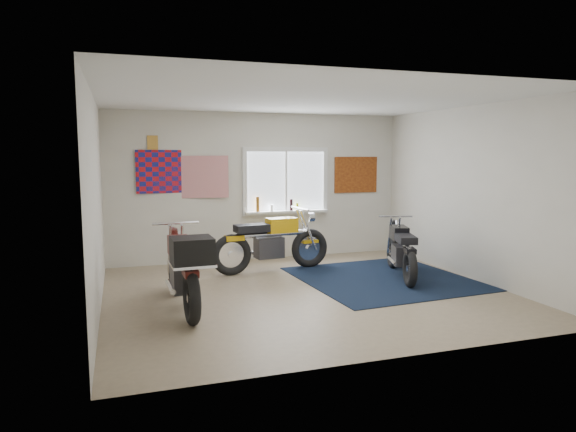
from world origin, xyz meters
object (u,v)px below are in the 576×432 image
object	(u,v)px
yellow_triumph	(271,244)
maroon_tourer	(184,269)
navy_rug	(384,279)
black_chrome_bike	(401,252)

from	to	relation	value
yellow_triumph	maroon_tourer	bearing A→B (deg)	-139.14
navy_rug	black_chrome_bike	distance (m)	0.51
navy_rug	black_chrome_bike	size ratio (longest dim) A/B	1.46
maroon_tourer	navy_rug	bearing A→B (deg)	-78.90
navy_rug	maroon_tourer	world-z (taller)	maroon_tourer
maroon_tourer	black_chrome_bike	bearing A→B (deg)	-79.56
navy_rug	yellow_triumph	world-z (taller)	yellow_triumph
navy_rug	black_chrome_bike	world-z (taller)	black_chrome_bike
navy_rug	yellow_triumph	bearing A→B (deg)	144.66
navy_rug	maroon_tourer	distance (m)	3.30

